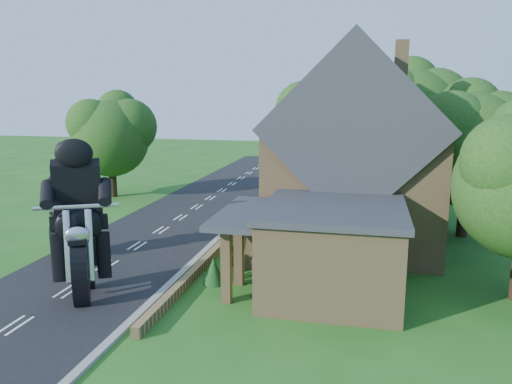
% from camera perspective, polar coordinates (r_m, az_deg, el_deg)
% --- Properties ---
extents(ground, '(120.00, 120.00, 0.00)m').
position_cam_1_polar(ground, '(23.43, -16.66, -8.08)').
color(ground, '#1F5618').
rests_on(ground, ground).
extents(road, '(7.00, 80.00, 0.02)m').
position_cam_1_polar(road, '(23.43, -16.66, -8.06)').
color(road, black).
rests_on(road, ground).
extents(kerb, '(0.30, 80.00, 0.12)m').
position_cam_1_polar(kerb, '(21.91, -8.21, -8.90)').
color(kerb, gray).
rests_on(kerb, ground).
extents(garden_wall, '(0.30, 22.00, 0.40)m').
position_cam_1_polar(garden_wall, '(26.19, -2.98, -5.11)').
color(garden_wall, '#96784C').
rests_on(garden_wall, ground).
extents(house, '(9.54, 8.64, 10.24)m').
position_cam_1_polar(house, '(25.40, 11.16, 3.73)').
color(house, '#96784C').
rests_on(house, ground).
extents(annex, '(7.05, 5.94, 3.44)m').
position_cam_1_polar(annex, '(19.31, 8.39, -6.34)').
color(annex, '#96784C').
rests_on(annex, ground).
extents(tree_house_right, '(6.51, 6.00, 8.40)m').
position_cam_1_polar(tree_house_right, '(28.44, 23.94, 5.48)').
color(tree_house_right, black).
rests_on(tree_house_right, ground).
extents(tree_behind_house, '(7.81, 7.20, 10.08)m').
position_cam_1_polar(tree_behind_house, '(35.48, 17.81, 8.54)').
color(tree_behind_house, black).
rests_on(tree_behind_house, ground).
extents(tree_behind_left, '(6.94, 6.40, 9.16)m').
position_cam_1_polar(tree_behind_left, '(36.48, 8.08, 8.23)').
color(tree_behind_left, black).
rests_on(tree_behind_left, ground).
extents(tree_far_road, '(6.08, 5.60, 7.84)m').
position_cam_1_polar(tree_far_road, '(37.95, -15.76, 6.69)').
color(tree_far_road, black).
rests_on(tree_far_road, ground).
extents(shrub_a, '(0.90, 0.90, 1.10)m').
position_cam_1_polar(shrub_a, '(20.34, -4.85, -8.96)').
color(shrub_a, '#123B16').
rests_on(shrub_a, ground).
extents(shrub_b, '(0.90, 0.90, 1.10)m').
position_cam_1_polar(shrub_b, '(22.60, -2.94, -6.85)').
color(shrub_b, '#123B16').
rests_on(shrub_b, ground).
extents(shrub_c, '(0.90, 0.90, 1.10)m').
position_cam_1_polar(shrub_c, '(24.91, -1.39, -5.12)').
color(shrub_c, '#123B16').
rests_on(shrub_c, ground).
extents(shrub_d, '(0.90, 0.90, 1.10)m').
position_cam_1_polar(shrub_d, '(29.62, 0.97, -2.47)').
color(shrub_d, '#123B16').
rests_on(shrub_d, ground).
extents(shrub_e, '(0.90, 0.90, 1.10)m').
position_cam_1_polar(shrub_e, '(32.01, 1.88, -1.44)').
color(shrub_e, '#123B16').
rests_on(shrub_e, ground).
extents(shrub_f, '(0.90, 0.90, 1.10)m').
position_cam_1_polar(shrub_f, '(34.41, 2.66, -0.55)').
color(shrub_f, '#123B16').
rests_on(shrub_f, ground).
extents(motorcycle_lead, '(1.30, 1.94, 1.80)m').
position_cam_1_polar(motorcycle_lead, '(19.88, -19.14, -8.98)').
color(motorcycle_lead, black).
rests_on(motorcycle_lead, ground).
extents(motorcycle_follow, '(1.05, 1.79, 1.62)m').
position_cam_1_polar(motorcycle_follow, '(25.02, -20.10, -5.12)').
color(motorcycle_follow, black).
rests_on(motorcycle_follow, ground).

